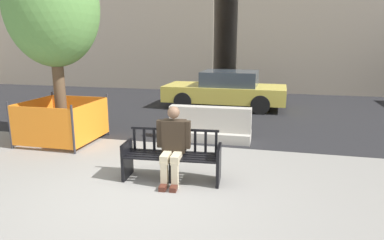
{
  "coord_description": "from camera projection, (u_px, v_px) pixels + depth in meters",
  "views": [
    {
      "loc": [
        2.07,
        -4.82,
        2.4
      ],
      "look_at": [
        0.4,
        2.1,
        0.75
      ],
      "focal_mm": 32.0,
      "sensor_mm": 36.0,
      "label": 1
    }
  ],
  "objects": [
    {
      "name": "ground_plane",
      "position": [
        138.0,
        192.0,
        5.58
      ],
      "size": [
        200.0,
        200.0,
        0.0
      ],
      "primitive_type": "plane",
      "color": "gray"
    },
    {
      "name": "street_asphalt",
      "position": [
        221.0,
        102.0,
        13.82
      ],
      "size": [
        120.0,
        12.0,
        0.01
      ],
      "primitive_type": "cube",
      "color": "black",
      "rests_on": "ground"
    },
    {
      "name": "street_bench",
      "position": [
        172.0,
        158.0,
        5.99
      ],
      "size": [
        1.72,
        0.65,
        0.88
      ],
      "color": "black",
      "rests_on": "ground"
    },
    {
      "name": "seated_person",
      "position": [
        173.0,
        143.0,
        5.87
      ],
      "size": [
        0.59,
        0.74,
        1.31
      ],
      "color": "#2D2319",
      "rests_on": "ground"
    },
    {
      "name": "jersey_barrier_centre",
      "position": [
        210.0,
        127.0,
        8.4
      ],
      "size": [
        2.01,
        0.71,
        0.84
      ],
      "color": "#ADA89E",
      "rests_on": "ground"
    },
    {
      "name": "street_tree",
      "position": [
        52.0,
        8.0,
        7.68
      ],
      "size": [
        2.09,
        2.09,
        4.5
      ],
      "color": "brown",
      "rests_on": "ground"
    },
    {
      "name": "construction_fence",
      "position": [
        62.0,
        120.0,
        8.27
      ],
      "size": [
        1.65,
        1.65,
        1.08
      ],
      "color": "#2D2D33",
      "rests_on": "ground"
    },
    {
      "name": "car_taxi_near",
      "position": [
        226.0,
        90.0,
        12.46
      ],
      "size": [
        4.37,
        2.02,
        1.34
      ],
      "color": "#DBC64C",
      "rests_on": "ground"
    }
  ]
}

